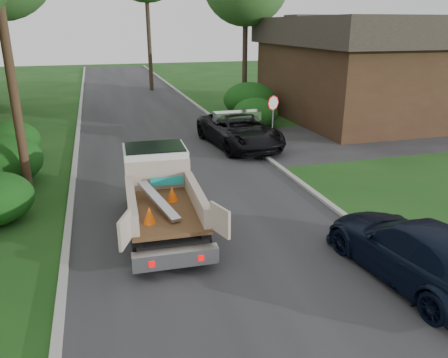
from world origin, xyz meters
name	(u,v)px	position (x,y,z in m)	size (l,w,h in m)	color
ground	(220,239)	(0.00, 0.00, 0.00)	(120.00, 120.00, 0.00)	#174112
road	(164,148)	(0.00, 10.00, 0.00)	(8.00, 90.00, 0.02)	#28282B
side_street	(389,136)	(12.00, 9.00, 0.01)	(16.00, 7.00, 0.02)	#28282B
curb_left	(76,153)	(-4.10, 10.00, 0.06)	(0.20, 90.00, 0.12)	#9E9E99
curb_right	(244,141)	(4.10, 10.00, 0.06)	(0.20, 90.00, 0.12)	#9E9E99
stop_sign	(273,110)	(5.20, 9.00, 1.78)	(0.71, 0.32, 2.48)	slate
utility_pole	(6,41)	(-5.48, 4.98, 5.17)	(2.42, 1.25, 10.00)	#382619
house_right	(359,67)	(13.00, 14.00, 3.16)	(9.72, 12.96, 6.20)	#3C2618
hedge_left_b	(2,161)	(-6.50, 6.50, 0.94)	(2.86, 2.86, 1.87)	#0E4010
hedge_left_c	(9,141)	(-6.80, 10.00, 0.85)	(2.60, 2.60, 1.70)	#0E4010
hedge_right_a	(255,113)	(5.80, 13.00, 0.85)	(2.60, 2.60, 1.70)	#0E4010
hedge_right_b	(250,100)	(6.50, 16.00, 1.10)	(3.38, 3.38, 2.21)	#0E4010
flatbed_truck	(159,185)	(-1.39, 1.85, 1.12)	(2.54, 5.50, 2.05)	black
black_pickup	(239,130)	(3.60, 9.28, 0.81)	(2.68, 5.81, 1.62)	black
navy_suv	(416,251)	(3.80, -3.18, 0.73)	(2.04, 5.02, 1.46)	black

